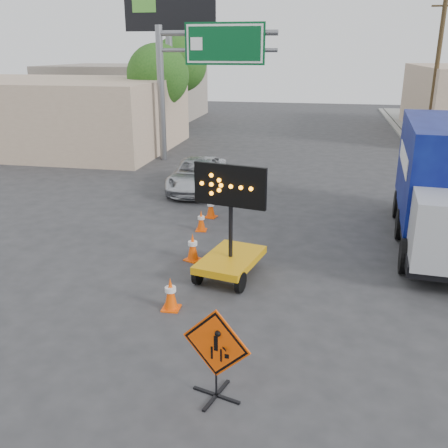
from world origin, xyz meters
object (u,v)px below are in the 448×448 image
(pickup_truck, at_px, (198,175))
(box_truck, at_px, (443,191))
(arrow_board, at_px, (231,253))
(construction_sign, at_px, (216,352))

(pickup_truck, distance_m, box_truck, 9.88)
(arrow_board, relative_size, pickup_truck, 0.64)
(construction_sign, distance_m, pickup_truck, 13.47)
(construction_sign, height_order, arrow_board, arrow_board)
(arrow_board, height_order, pickup_truck, arrow_board)
(construction_sign, xyz_separation_m, box_truck, (5.10, 8.45, 0.76))
(arrow_board, xyz_separation_m, box_truck, (5.77, 3.68, 0.98))
(arrow_board, bearing_deg, box_truck, 44.77)
(construction_sign, xyz_separation_m, pickup_truck, (-3.63, 12.97, -0.24))
(construction_sign, distance_m, arrow_board, 4.82)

